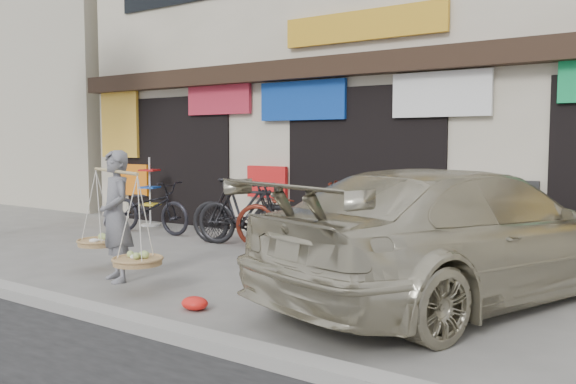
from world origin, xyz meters
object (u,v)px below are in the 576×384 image
Objects in this scene: bike_1 at (240,212)px; suv at (461,235)px; bike_0 at (150,207)px; bike_3 at (246,213)px; display_rack at (150,198)px; street_vendor at (116,221)px; bike_2 at (298,215)px.

bike_1 is 0.35× the size of suv.
bike_3 is at bearing -96.06° from bike_0.
display_rack is (-7.38, 2.12, -0.16)m from suv.
suv reaches higher than bike_0.
suv is 3.82× the size of display_rack.
bike_3 is 1.32× the size of display_rack.
suv is at bearing 44.14° from street_vendor.
bike_2 is at bearing -82.27° from bike_3.
bike_0 is 0.35× the size of suv.
bike_1 is 4.50m from suv.
bike_0 is at bearing -42.34° from display_rack.
display_rack reaches higher than bike_2.
suv is at bearing -118.04° from bike_1.
bike_2 is 0.39× the size of suv.
display_rack is at bearing 2.03° from suv.
bike_0 is at bearing 153.68° from street_vendor.
bike_3 is at bearing 0.24° from suv.
display_rack is (-3.09, 0.78, 0.01)m from bike_1.
street_vendor reaches higher than bike_0.
street_vendor is 4.06m from bike_0.
street_vendor is at bearing 177.18° from bike_1.
street_vendor is 1.06× the size of bike_1.
bike_0 is 1.01× the size of bike_3.
street_vendor is 0.37× the size of suv.
suv reaches higher than bike_2.
street_vendor is at bearing 40.56° from suv.
bike_1 and bike_3 have the same top height.
street_vendor is at bearing -142.45° from bike_0.
bike_3 is at bearing 116.94° from street_vendor.
street_vendor is 1.40× the size of display_rack.
bike_1 reaches higher than bike_2.
suv is (6.60, -1.40, 0.23)m from bike_0.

